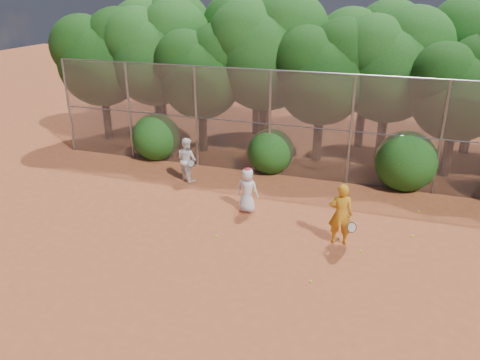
% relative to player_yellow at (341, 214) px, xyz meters
% --- Properties ---
extents(ground, '(80.00, 80.00, 0.00)m').
position_rel_player_yellow_xyz_m(ground, '(-2.31, -1.48, -0.91)').
color(ground, '#964222').
rests_on(ground, ground).
extents(fence_back, '(20.05, 0.09, 4.03)m').
position_rel_player_yellow_xyz_m(fence_back, '(-2.43, 4.52, 1.14)').
color(fence_back, gray).
rests_on(fence_back, ground).
extents(tree_0, '(4.38, 3.81, 6.00)m').
position_rel_player_yellow_xyz_m(tree_0, '(-11.75, 6.56, 3.02)').
color(tree_0, black).
rests_on(tree_0, ground).
extents(tree_1, '(4.64, 4.03, 6.35)m').
position_rel_player_yellow_xyz_m(tree_1, '(-9.25, 7.07, 3.26)').
color(tree_1, black).
rests_on(tree_1, ground).
extents(tree_2, '(3.99, 3.47, 5.47)m').
position_rel_player_yellow_xyz_m(tree_2, '(-6.76, 6.36, 2.68)').
color(tree_2, black).
rests_on(tree_2, ground).
extents(tree_3, '(4.89, 4.26, 6.70)m').
position_rel_player_yellow_xyz_m(tree_3, '(-4.25, 7.37, 3.49)').
color(tree_3, black).
rests_on(tree_3, ground).
extents(tree_4, '(4.19, 3.64, 5.73)m').
position_rel_player_yellow_xyz_m(tree_4, '(-1.75, 6.76, 2.85)').
color(tree_4, black).
rests_on(tree_4, ground).
extents(tree_5, '(4.51, 3.92, 6.17)m').
position_rel_player_yellow_xyz_m(tree_5, '(0.75, 7.56, 3.14)').
color(tree_5, black).
rests_on(tree_5, ground).
extents(tree_6, '(3.86, 3.36, 5.29)m').
position_rel_player_yellow_xyz_m(tree_6, '(3.24, 6.56, 2.56)').
color(tree_6, black).
rests_on(tree_6, ground).
extents(tree_9, '(4.83, 4.20, 6.62)m').
position_rel_player_yellow_xyz_m(tree_9, '(-10.25, 9.37, 3.43)').
color(tree_9, black).
rests_on(tree_9, ground).
extents(tree_10, '(5.15, 4.48, 7.06)m').
position_rel_player_yellow_xyz_m(tree_10, '(-5.24, 9.57, 3.72)').
color(tree_10, black).
rests_on(tree_10, ground).
extents(tree_11, '(4.64, 4.03, 6.35)m').
position_rel_player_yellow_xyz_m(tree_11, '(-0.25, 9.17, 3.26)').
color(tree_11, black).
rests_on(tree_11, ground).
extents(bush_0, '(2.00, 2.00, 2.00)m').
position_rel_player_yellow_xyz_m(bush_0, '(-8.31, 4.82, 0.09)').
color(bush_0, '#154611').
rests_on(bush_0, ground).
extents(bush_1, '(1.80, 1.80, 1.80)m').
position_rel_player_yellow_xyz_m(bush_1, '(-3.31, 4.82, -0.01)').
color(bush_1, '#154611').
rests_on(bush_1, ground).
extents(bush_2, '(2.20, 2.20, 2.20)m').
position_rel_player_yellow_xyz_m(bush_2, '(1.69, 4.82, 0.19)').
color(bush_2, '#154611').
rests_on(bush_2, ground).
extents(player_yellow, '(0.87, 0.61, 1.82)m').
position_rel_player_yellow_xyz_m(player_yellow, '(0.00, 0.00, 0.00)').
color(player_yellow, orange).
rests_on(player_yellow, ground).
extents(player_teen, '(0.76, 0.53, 1.51)m').
position_rel_player_yellow_xyz_m(player_teen, '(-3.09, 1.12, -0.16)').
color(player_teen, silver).
rests_on(player_teen, ground).
extents(player_white, '(0.99, 0.91, 1.65)m').
position_rel_player_yellow_xyz_m(player_white, '(-6.04, 2.94, -0.08)').
color(player_white, white).
rests_on(player_white, ground).
extents(ball_0, '(0.07, 0.07, 0.07)m').
position_rel_player_yellow_xyz_m(ball_0, '(-0.01, 0.20, -0.87)').
color(ball_0, '#CCE529').
rests_on(ball_0, ground).
extents(ball_1, '(0.07, 0.07, 0.07)m').
position_rel_player_yellow_xyz_m(ball_1, '(2.02, 1.03, -0.87)').
color(ball_1, '#CCE529').
rests_on(ball_1, ground).
extents(ball_2, '(0.07, 0.07, 0.07)m').
position_rel_player_yellow_xyz_m(ball_2, '(-0.38, -2.20, -0.87)').
color(ball_2, '#CCE529').
rests_on(ball_2, ground).
extents(ball_3, '(0.07, 0.07, 0.07)m').
position_rel_player_yellow_xyz_m(ball_3, '(0.67, -0.35, -0.87)').
color(ball_3, '#CCE529').
rests_on(ball_3, ground).
extents(ball_4, '(0.07, 0.07, 0.07)m').
position_rel_player_yellow_xyz_m(ball_4, '(-3.42, -0.81, -0.87)').
color(ball_4, '#CCE529').
rests_on(ball_4, ground).
extents(ball_5, '(0.07, 0.07, 0.07)m').
position_rel_player_yellow_xyz_m(ball_5, '(2.23, 2.78, -0.87)').
color(ball_5, '#CCE529').
rests_on(ball_5, ground).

